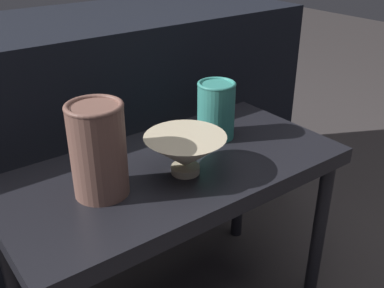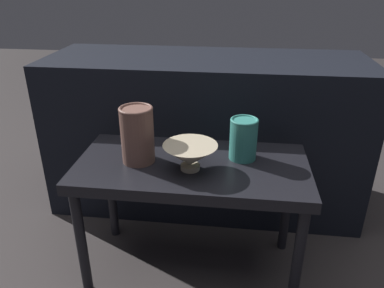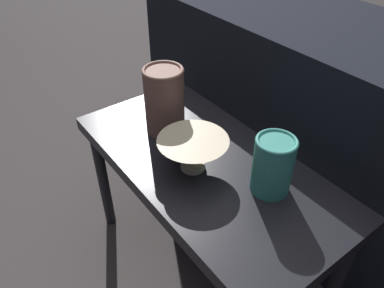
{
  "view_description": "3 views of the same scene",
  "coord_description": "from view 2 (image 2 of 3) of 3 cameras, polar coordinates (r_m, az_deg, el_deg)",
  "views": [
    {
      "loc": [
        -0.51,
        -0.75,
        0.98
      ],
      "look_at": [
        0.03,
        -0.03,
        0.53
      ],
      "focal_mm": 42.0,
      "sensor_mm": 36.0,
      "label": 1
    },
    {
      "loc": [
        0.14,
        -1.13,
        1.08
      ],
      "look_at": [
        0.01,
        -0.05,
        0.56
      ],
      "focal_mm": 35.0,
      "sensor_mm": 36.0,
      "label": 2
    },
    {
      "loc": [
        0.59,
        -0.48,
        1.11
      ],
      "look_at": [
        0.02,
        -0.06,
        0.56
      ],
      "focal_mm": 35.0,
      "sensor_mm": 36.0,
      "label": 3
    }
  ],
  "objects": [
    {
      "name": "bowl",
      "position": [
        1.23,
        -0.37,
        -1.72
      ],
      "size": [
        0.18,
        0.18,
        0.09
      ],
      "color": "#C1B293",
      "rests_on": "table"
    },
    {
      "name": "table",
      "position": [
        1.32,
        -0.01,
        -4.99
      ],
      "size": [
        0.8,
        0.4,
        0.47
      ],
      "color": "black",
      "rests_on": "ground_plane"
    },
    {
      "name": "couch_backdrop",
      "position": [
        1.8,
        2.01,
        1.74
      ],
      "size": [
        1.43,
        0.5,
        0.72
      ],
      "color": "black",
      "rests_on": "ground_plane"
    },
    {
      "name": "vase_textured_left",
      "position": [
        1.27,
        -8.34,
        1.5
      ],
      "size": [
        0.11,
        0.11,
        0.2
      ],
      "color": "brown",
      "rests_on": "table"
    },
    {
      "name": "ground_plane",
      "position": [
        1.57,
        -0.01,
        -18.16
      ],
      "size": [
        8.0,
        8.0,
        0.0
      ],
      "primitive_type": "plane",
      "color": "#383333"
    },
    {
      "name": "vase_colorful_right",
      "position": [
        1.3,
        7.84,
        0.86
      ],
      "size": [
        0.1,
        0.1,
        0.15
      ],
      "color": "teal",
      "rests_on": "table"
    }
  ]
}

